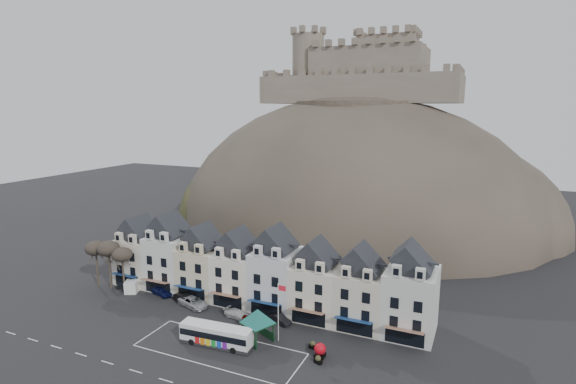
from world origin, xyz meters
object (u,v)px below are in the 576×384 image
(bus, at_px, (216,334))
(red_buoy, at_px, (320,350))
(car_silver, at_px, (193,302))
(flagpole, at_px, (279,308))
(car_black, at_px, (185,299))
(car_charcoal, at_px, (279,319))
(car_maroon, at_px, (256,319))
(car_navy, at_px, (162,291))
(white_van, at_px, (134,284))
(bus_shelter, at_px, (258,316))
(car_white, at_px, (237,314))

(bus, relative_size, red_buoy, 5.38)
(bus, relative_size, car_silver, 1.90)
(flagpole, bearing_deg, bus, -147.48)
(car_black, relative_size, car_charcoal, 1.16)
(bus, bearing_deg, car_maroon, 71.94)
(red_buoy, distance_m, car_navy, 31.61)
(white_van, bearing_deg, bus_shelter, -38.51)
(car_white, xyz_separation_m, car_charcoal, (6.40, 1.19, 0.01))
(car_navy, height_order, car_black, car_black)
(bus, relative_size, car_navy, 2.29)
(car_white, bearing_deg, car_navy, 93.13)
(car_navy, height_order, car_white, car_navy)
(car_black, relative_size, car_white, 1.04)
(car_black, distance_m, car_silver, 2.08)
(car_charcoal, bearing_deg, car_navy, 108.48)
(red_buoy, height_order, car_silver, red_buoy)
(flagpole, distance_m, car_white, 10.00)
(car_white, height_order, car_maroon, car_maroon)
(car_black, xyz_separation_m, car_silver, (2.01, -0.50, -0.00))
(car_silver, xyz_separation_m, car_charcoal, (14.79, 0.62, -0.10))
(bus, height_order, flagpole, flagpole)
(flagpole, relative_size, car_navy, 1.87)
(car_charcoal, bearing_deg, bus, 172.21)
(bus, relative_size, car_black, 2.21)
(red_buoy, xyz_separation_m, car_white, (-14.96, 4.98, -0.32))
(red_buoy, relative_size, car_maroon, 0.47)
(bus_shelter, xyz_separation_m, red_buoy, (8.97, -0.24, -2.65))
(car_navy, height_order, car_silver, car_silver)
(car_black, bearing_deg, white_van, 104.03)
(red_buoy, height_order, car_navy, red_buoy)
(car_silver, bearing_deg, car_white, -77.35)
(car_black, distance_m, car_white, 10.45)
(car_navy, height_order, car_charcoal, car_navy)
(red_buoy, bearing_deg, car_black, 166.60)
(car_navy, bearing_deg, car_charcoal, -75.94)
(red_buoy, height_order, car_black, red_buoy)
(car_black, distance_m, car_charcoal, 16.80)
(white_van, xyz_separation_m, car_maroon, (25.06, -2.41, -0.38))
(car_silver, xyz_separation_m, car_white, (8.39, -0.56, -0.12))
(car_navy, bearing_deg, car_silver, -85.19)
(bus, xyz_separation_m, bus_shelter, (4.53, 3.14, 2.06))
(car_navy, distance_m, car_charcoal, 22.26)
(white_van, bearing_deg, red_buoy, -35.63)
(car_maroon, bearing_deg, bus_shelter, -158.24)
(car_silver, bearing_deg, white_van, 100.33)
(car_white, xyz_separation_m, car_maroon, (3.31, -0.41, 0.04))
(bus_shelter, distance_m, white_van, 28.66)
(bus, bearing_deg, car_charcoal, 57.24)
(white_van, bearing_deg, flagpole, -34.97)
(bus, distance_m, car_navy, 19.98)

